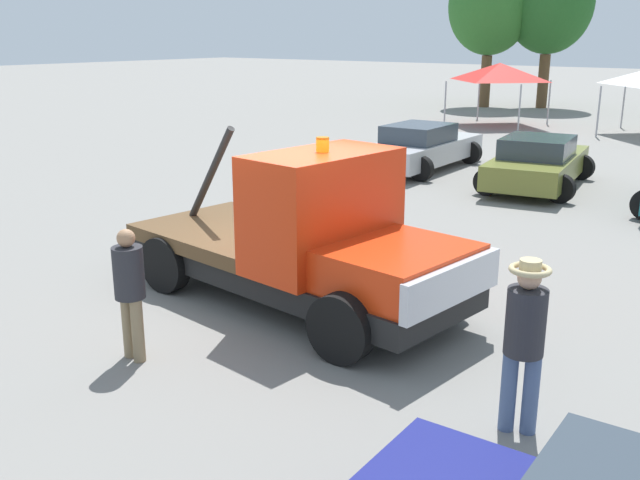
{
  "coord_description": "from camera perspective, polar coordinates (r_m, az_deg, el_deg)",
  "views": [
    {
      "loc": [
        6.35,
        -7.76,
        3.88
      ],
      "look_at": [
        0.5,
        0.0,
        1.05
      ],
      "focal_mm": 40.0,
      "sensor_mm": 36.0,
      "label": 1
    }
  ],
  "objects": [
    {
      "name": "ground_plane",
      "position": [
        10.75,
        -2.14,
        -4.93
      ],
      "size": [
        160.0,
        160.0,
        0.0
      ],
      "primitive_type": "plane",
      "color": "gray"
    },
    {
      "name": "tow_truck",
      "position": [
        10.2,
        -0.82,
        -0.3
      ],
      "size": [
        5.72,
        2.76,
        2.53
      ],
      "rotation": [
        0.0,
        0.0,
        -0.11
      ],
      "color": "black",
      "rests_on": "ground"
    },
    {
      "name": "person_near_truck",
      "position": [
        7.27,
        16.06,
        -7.15
      ],
      "size": [
        0.4,
        0.4,
        1.82
      ],
      "rotation": [
        0.0,
        0.0,
        5.08
      ],
      "color": "#475B84",
      "rests_on": "ground"
    },
    {
      "name": "person_at_hood",
      "position": [
        8.88,
        -14.99,
        -3.54
      ],
      "size": [
        0.37,
        0.37,
        1.66
      ],
      "rotation": [
        0.0,
        0.0,
        4.61
      ],
      "color": "#847051",
      "rests_on": "ground"
    },
    {
      "name": "parked_car_silver",
      "position": [
        21.32,
        8.09,
        7.35
      ],
      "size": [
        2.48,
        4.91,
        1.34
      ],
      "rotation": [
        0.0,
        0.0,
        1.61
      ],
      "color": "#B7B7BC",
      "rests_on": "ground"
    },
    {
      "name": "parked_car_olive",
      "position": [
        19.38,
        17.0,
        5.93
      ],
      "size": [
        2.91,
        4.9,
        1.34
      ],
      "rotation": [
        0.0,
        0.0,
        1.73
      ],
      "color": "olive",
      "rests_on": "ground"
    },
    {
      "name": "canopy_tent_red",
      "position": [
        32.31,
        14.18,
        12.91
      ],
      "size": [
        3.4,
        3.4,
        2.66
      ],
      "color": "#9E9EA3",
      "rests_on": "ground"
    },
    {
      "name": "tree_center",
      "position": [
        40.41,
        13.46,
        17.73
      ],
      "size": [
        4.37,
        4.37,
        7.8
      ],
      "color": "brown",
      "rests_on": "ground"
    },
    {
      "name": "tree_right",
      "position": [
        40.75,
        17.91,
        17.58
      ],
      "size": [
        4.48,
        4.48,
        8.01
      ],
      "color": "brown",
      "rests_on": "ground"
    }
  ]
}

